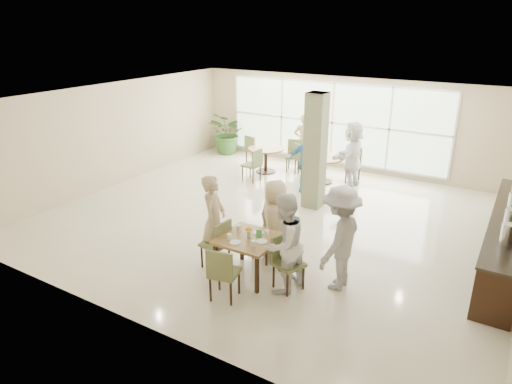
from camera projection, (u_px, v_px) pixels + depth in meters
The scene contains 20 objects.
ground at pixel (275, 219), 10.62m from camera, with size 10.00×10.00×0.00m, color beige.
room_shell at pixel (276, 148), 10.02m from camera, with size 10.00×10.00×10.00m.
window_bank at pixel (332, 123), 13.93m from camera, with size 7.00×0.04×7.00m.
column at pixel (315, 151), 10.89m from camera, with size 0.45×0.45×2.80m, color #7B8059.
main_table at pixel (249, 242), 8.06m from camera, with size 1.01×1.01×0.75m.
round_table_left at pixel (266, 154), 13.73m from camera, with size 1.07×1.07×0.75m.
round_table_right at pixel (323, 162), 12.85m from camera, with size 1.17×1.17×0.75m.
chairs_main_table at pixel (249, 253), 8.07m from camera, with size 2.04×2.03×0.95m.
chairs_table_left at pixel (267, 157), 13.77m from camera, with size 1.97×1.96×0.95m.
chairs_table_right at pixel (322, 166), 12.92m from camera, with size 2.07×1.80×0.95m.
tabletop_clutter at pixel (249, 235), 8.00m from camera, with size 0.73×0.74×0.21m.
buffet_counter at pixel (508, 236), 8.55m from camera, with size 0.64×4.70×1.95m.
potted_plant at pixel (228, 133), 15.57m from camera, with size 1.30×1.30×1.44m, color #325B24.
teen_left at pixel (214, 220), 8.46m from camera, with size 0.63×0.42×1.74m, color tan.
teen_far at pixel (275, 220), 8.61m from camera, with size 0.78×0.43×1.60m, color tan.
teen_right at pixel (284, 243), 7.55m from camera, with size 0.85×0.66×1.75m, color white.
teen_standing at pixel (340, 238), 7.64m from camera, with size 1.19×0.68×1.84m, color #9E9EA0.
adult_a at pixel (306, 162), 12.09m from camera, with size 0.96×0.55×1.64m, color #428DC6.
adult_b at pixel (352, 155), 12.37m from camera, with size 1.71×0.74×1.84m, color white.
adult_standing at pixel (304, 142), 13.91m from camera, with size 0.63×0.41×1.73m, color tan.
Camera 1 is at (4.65, -8.54, 4.34)m, focal length 32.00 mm.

